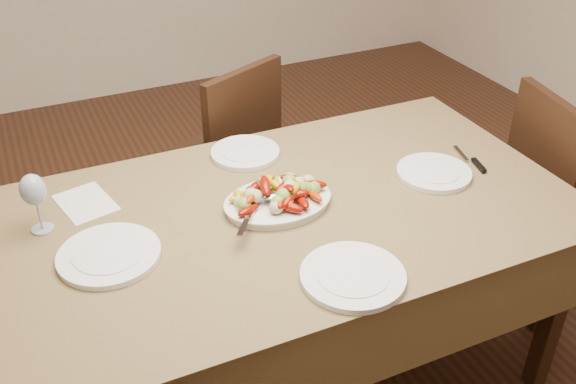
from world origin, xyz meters
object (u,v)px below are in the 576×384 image
at_px(dining_table, 288,298).
at_px(chair_right, 573,203).
at_px(serving_platter, 278,203).
at_px(plate_right, 434,173).
at_px(chair_far, 215,159).
at_px(wine_glass, 36,202).
at_px(plate_far, 245,153).
at_px(plate_near, 353,276).
at_px(plate_left, 109,255).

relative_size(dining_table, chair_right, 1.94).
height_order(dining_table, serving_platter, serving_platter).
height_order(chair_right, plate_right, chair_right).
bearing_deg(chair_far, plate_right, 94.16).
xyz_separation_m(chair_right, wine_glass, (-1.95, 0.28, 0.39)).
distance_m(chair_right, plate_far, 1.34).
bearing_deg(plate_near, plate_far, 90.87).
bearing_deg(plate_far, chair_right, -20.18).
height_order(plate_left, plate_right, same).
bearing_deg(wine_glass, plate_right, -10.64).
relative_size(chair_far, plate_left, 3.25).
xyz_separation_m(dining_table, plate_near, (0.02, -0.38, 0.39)).
xyz_separation_m(plate_right, plate_near, (-0.52, -0.36, 0.00)).
bearing_deg(wine_glass, plate_near, -38.82).
relative_size(chair_far, chair_right, 1.00).
bearing_deg(chair_far, wine_glass, 15.91).
bearing_deg(dining_table, serving_platter, 137.64).
relative_size(serving_platter, plate_right, 1.32).
distance_m(serving_platter, plate_left, 0.54).
distance_m(chair_right, plate_right, 0.75).
distance_m(plate_left, plate_right, 1.11).
bearing_deg(plate_right, wine_glass, 169.36).
xyz_separation_m(chair_far, plate_left, (-0.61, -0.88, 0.29)).
relative_size(chair_right, wine_glass, 4.64).
relative_size(plate_right, plate_far, 1.03).
distance_m(plate_near, wine_glass, 0.95).
distance_m(dining_table, chair_far, 0.87).
xyz_separation_m(dining_table, chair_far, (0.05, 0.87, 0.10)).
relative_size(serving_platter, plate_left, 1.16).
relative_size(chair_far, wine_glass, 4.64).
xyz_separation_m(chair_right, serving_platter, (-1.25, 0.10, 0.30)).
distance_m(chair_far, wine_glass, 1.08).
relative_size(dining_table, plate_right, 7.21).
bearing_deg(wine_glass, plate_left, -54.93).
height_order(chair_right, plate_near, chair_right).
relative_size(plate_far, plate_near, 0.86).
xyz_separation_m(serving_platter, plate_far, (0.03, 0.35, -0.00)).
xyz_separation_m(dining_table, serving_platter, (-0.03, 0.02, 0.39)).
relative_size(plate_right, plate_near, 0.88).
xyz_separation_m(plate_far, plate_near, (0.01, -0.76, 0.00)).
relative_size(serving_platter, wine_glass, 1.65).
bearing_deg(serving_platter, plate_right, -5.11).
height_order(chair_far, serving_platter, chair_far).
distance_m(plate_far, wine_glass, 0.75).
xyz_separation_m(dining_table, chair_right, (1.23, -0.07, 0.10)).
distance_m(serving_platter, wine_glass, 0.73).
xyz_separation_m(chair_right, plate_near, (-1.21, -0.31, 0.29)).
height_order(chair_far, plate_right, chair_far).
height_order(dining_table, chair_right, chair_right).
bearing_deg(chair_far, plate_left, 30.39).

